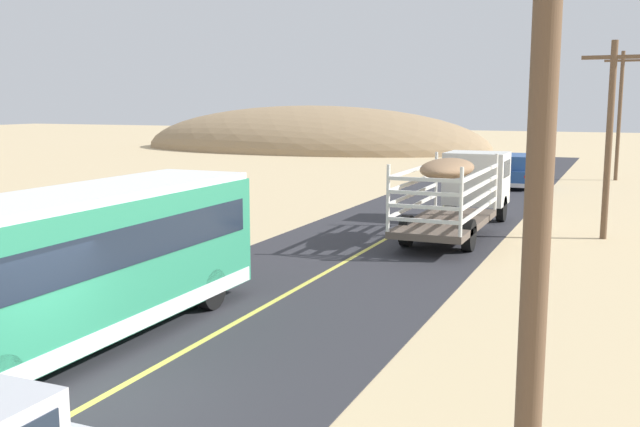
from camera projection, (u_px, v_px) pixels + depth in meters
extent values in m
plane|color=#CCB284|center=(95.00, 402.00, 12.17)|extent=(240.00, 240.00, 0.00)
cube|color=#2D2D33|center=(95.00, 402.00, 12.16)|extent=(8.00, 120.00, 0.02)
cube|color=#D8CC4C|center=(95.00, 401.00, 12.16)|extent=(0.16, 117.60, 0.00)
cube|color=silver|center=(477.00, 178.00, 30.60)|extent=(2.50, 2.20, 2.20)
cube|color=#192333|center=(477.00, 168.00, 30.53)|extent=(2.53, 1.54, 0.70)
cube|color=brown|center=(446.00, 223.00, 25.86)|extent=(2.50, 6.40, 0.24)
cylinder|color=silver|center=(436.00, 179.00, 28.99)|extent=(0.12, 0.12, 2.20)
cylinder|color=silver|center=(496.00, 182.00, 28.06)|extent=(0.12, 0.12, 2.20)
cylinder|color=silver|center=(388.00, 198.00, 23.29)|extent=(0.12, 0.12, 2.20)
cylinder|color=silver|center=(461.00, 202.00, 22.36)|extent=(0.12, 0.12, 2.20)
cube|color=silver|center=(414.00, 206.00, 26.25)|extent=(0.08, 6.30, 0.12)
cube|color=silver|center=(480.00, 209.00, 25.30)|extent=(0.08, 6.30, 0.12)
cube|color=silver|center=(423.00, 221.00, 22.91)|extent=(2.40, 0.08, 0.12)
cube|color=silver|center=(414.00, 194.00, 26.18)|extent=(0.08, 6.30, 0.12)
cube|color=silver|center=(481.00, 197.00, 25.24)|extent=(0.08, 6.30, 0.12)
cube|color=silver|center=(424.00, 207.00, 22.84)|extent=(2.40, 0.08, 0.12)
cube|color=silver|center=(414.00, 182.00, 26.11)|extent=(0.08, 6.30, 0.12)
cube|color=silver|center=(481.00, 185.00, 25.17)|extent=(0.08, 6.30, 0.12)
cube|color=silver|center=(424.00, 193.00, 22.77)|extent=(2.40, 0.08, 0.12)
cube|color=silver|center=(414.00, 170.00, 26.04)|extent=(0.08, 6.30, 0.12)
cube|color=silver|center=(482.00, 172.00, 25.10)|extent=(0.08, 6.30, 0.12)
cube|color=silver|center=(424.00, 180.00, 22.70)|extent=(2.40, 0.08, 0.12)
ellipsoid|color=#8C6B4C|center=(448.00, 168.00, 25.56)|extent=(1.75, 3.84, 0.70)
cylinder|color=black|center=(450.00, 206.00, 31.21)|extent=(0.32, 1.10, 1.10)
cylinder|color=black|center=(501.00, 209.00, 30.36)|extent=(0.32, 1.10, 1.10)
cylinder|color=black|center=(407.00, 231.00, 25.15)|extent=(0.32, 1.10, 1.10)
cylinder|color=black|center=(469.00, 235.00, 24.30)|extent=(0.32, 1.10, 1.10)
cube|color=#2D8C66|center=(80.00, 264.00, 14.80)|extent=(2.50, 10.00, 2.70)
cube|color=white|center=(76.00, 195.00, 14.58)|extent=(2.45, 9.80, 0.16)
cube|color=#192333|center=(78.00, 242.00, 14.73)|extent=(2.54, 9.20, 0.80)
cube|color=silver|center=(82.00, 318.00, 14.98)|extent=(2.53, 9.80, 0.36)
cylinder|color=black|center=(137.00, 280.00, 18.37)|extent=(0.30, 1.00, 1.00)
cylinder|color=black|center=(211.00, 289.00, 17.51)|extent=(0.30, 1.00, 1.00)
cube|color=#264C8C|center=(516.00, 176.00, 42.60)|extent=(1.90, 4.60, 0.90)
cube|color=#264C8C|center=(517.00, 162.00, 42.33)|extent=(1.75, 3.59, 0.80)
cube|color=#192333|center=(517.00, 161.00, 42.33)|extent=(1.79, 3.22, 0.44)
cube|color=silver|center=(510.00, 185.00, 40.63)|extent=(1.86, 0.20, 0.24)
cube|color=red|center=(496.00, 176.00, 40.82)|extent=(0.16, 0.06, 0.14)
cube|color=red|center=(526.00, 177.00, 40.18)|extent=(0.16, 0.06, 0.14)
cylinder|color=black|center=(506.00, 178.00, 44.26)|extent=(0.26, 0.76, 0.76)
cylinder|color=black|center=(533.00, 179.00, 43.62)|extent=(0.26, 0.76, 0.76)
cylinder|color=black|center=(498.00, 183.00, 41.67)|extent=(0.26, 0.76, 0.76)
cylinder|color=black|center=(527.00, 184.00, 41.03)|extent=(0.26, 0.76, 0.76)
cylinder|color=brown|center=(537.00, 225.00, 6.17)|extent=(0.24, 0.24, 7.96)
cylinder|color=brown|center=(609.00, 141.00, 26.15)|extent=(0.24, 0.24, 7.21)
cube|color=brown|center=(614.00, 57.00, 25.69)|extent=(2.20, 0.14, 0.14)
cylinder|color=brown|center=(619.00, 116.00, 45.99)|extent=(0.24, 0.24, 8.21)
cube|color=brown|center=(623.00, 61.00, 45.45)|extent=(2.20, 0.14, 0.14)
ellipsoid|color=#997C5A|center=(310.00, 149.00, 77.57)|extent=(38.98, 21.12, 9.29)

